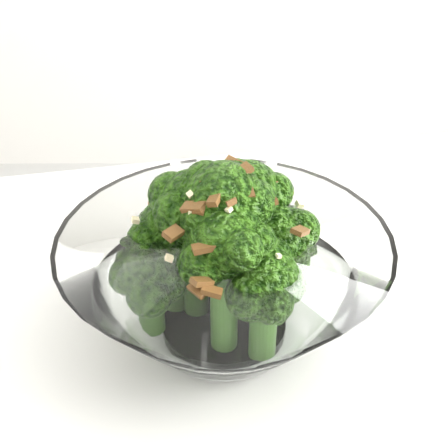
{
  "coord_description": "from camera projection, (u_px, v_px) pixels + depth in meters",
  "views": [
    {
      "loc": [
        -0.03,
        -0.23,
        1.06
      ],
      "look_at": [
        -0.03,
        0.1,
        0.84
      ],
      "focal_mm": 50.0,
      "sensor_mm": 36.0,
      "label": 1
    }
  ],
  "objects": [
    {
      "name": "broccoli_dish",
      "position": [
        224.0,
        272.0,
        0.42
      ],
      "size": [
        0.22,
        0.22,
        0.14
      ],
      "color": "white",
      "rests_on": "table"
    }
  ]
}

